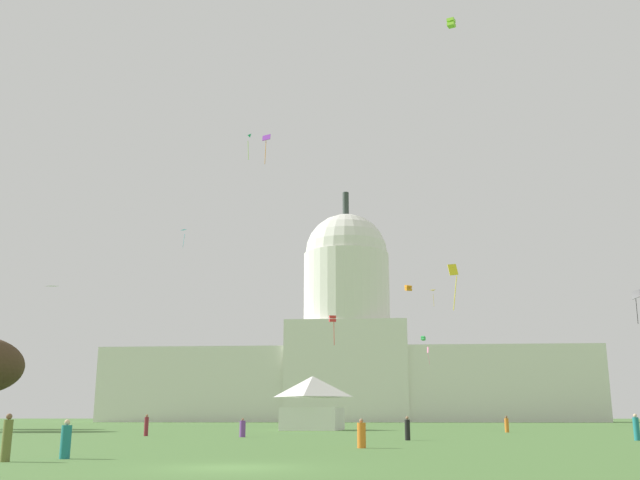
{
  "coord_description": "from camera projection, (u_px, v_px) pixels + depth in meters",
  "views": [
    {
      "loc": [
        4.71,
        -23.8,
        1.63
      ],
      "look_at": [
        -3.27,
        77.68,
        26.76
      ],
      "focal_mm": 40.04,
      "sensor_mm": 36.0,
      "label": 1
    }
  ],
  "objects": [
    {
      "name": "kite_violet_high",
      "position": [
        266.0,
        141.0,
        90.96
      ],
      "size": [
        1.08,
        0.61,
        4.04
      ],
      "rotation": [
        0.0,
        0.0,
        5.24
      ],
      "color": "purple"
    },
    {
      "name": "kite_yellow_low",
      "position": [
        453.0,
        275.0,
        64.77
      ],
      "size": [
        0.98,
        0.45,
        4.34
      ],
      "rotation": [
        0.0,
        0.0,
        2.69
      ],
      "color": "yellow"
    },
    {
      "name": "person_olive_mid_right",
      "position": [
        7.0,
        439.0,
        26.08
      ],
      "size": [
        0.35,
        0.35,
        1.71
      ],
      "rotation": [
        0.0,
        0.0,
        0.03
      ],
      "color": "olive",
      "rests_on": "ground_plane"
    },
    {
      "name": "kite_white_low",
      "position": [
        54.0,
        290.0,
        86.38
      ],
      "size": [
        1.43,
        0.96,
        0.19
      ],
      "rotation": [
        0.0,
        0.0,
        3.2
      ],
      "color": "white"
    },
    {
      "name": "person_black_back_center",
      "position": [
        407.0,
        429.0,
        48.67
      ],
      "size": [
        0.4,
        0.4,
        1.6
      ],
      "rotation": [
        0.0,
        0.0,
        1.45
      ],
      "color": "black",
      "rests_on": "ground_plane"
    },
    {
      "name": "kite_pink_low",
      "position": [
        428.0,
        352.0,
        168.01
      ],
      "size": [
        0.57,
        0.83,
        4.07
      ],
      "rotation": [
        0.0,
        0.0,
        4.42
      ],
      "color": "pink"
    },
    {
      "name": "kite_lime_high",
      "position": [
        451.0,
        23.0,
        106.73
      ],
      "size": [
        1.43,
        1.42,
        1.23
      ],
      "rotation": [
        0.0,
        0.0,
        1.13
      ],
      "color": "#8CD133"
    },
    {
      "name": "person_maroon_front_right",
      "position": [
        146.0,
        426.0,
        58.99
      ],
      "size": [
        0.37,
        0.37,
        1.75
      ],
      "rotation": [
        0.0,
        0.0,
        4.62
      ],
      "color": "maroon",
      "rests_on": "ground_plane"
    },
    {
      "name": "kite_orange_mid",
      "position": [
        408.0,
        288.0,
        132.48
      ],
      "size": [
        1.38,
        1.43,
        1.26
      ],
      "rotation": [
        0.0,
        0.0,
        0.36
      ],
      "color": "orange"
    },
    {
      "name": "person_orange_near_tree_east",
      "position": [
        507.0,
        425.0,
        71.68
      ],
      "size": [
        0.58,
        0.58,
        1.64
      ],
      "rotation": [
        0.0,
        0.0,
        3.94
      ],
      "color": "orange",
      "rests_on": "ground_plane"
    },
    {
      "name": "person_orange_lawn_far_right",
      "position": [
        362.0,
        435.0,
        37.01
      ],
      "size": [
        0.63,
        0.63,
        1.49
      ],
      "rotation": [
        0.0,
        0.0,
        4.04
      ],
      "color": "orange",
      "rests_on": "ground_plane"
    },
    {
      "name": "kite_turquoise_high",
      "position": [
        248.0,
        140.0,
        109.67
      ],
      "size": [
        0.82,
        1.3,
        3.86
      ],
      "rotation": [
        0.0,
        0.0,
        4.99
      ],
      "color": "teal"
    },
    {
      "name": "kite_cyan_high",
      "position": [
        185.0,
        232.0,
        167.1
      ],
      "size": [
        1.59,
        1.01,
        4.11
      ],
      "rotation": [
        0.0,
        0.0,
        2.84
      ],
      "color": "#33BCDB"
    },
    {
      "name": "kite_red_low",
      "position": [
        333.0,
        319.0,
        85.74
      ],
      "size": [
        0.92,
        0.94,
        3.56
      ],
      "rotation": [
        0.0,
        0.0,
        3.34
      ],
      "color": "red"
    },
    {
      "name": "event_tent",
      "position": [
        313.0,
        402.0,
        83.77
      ],
      "size": [
        7.59,
        7.92,
        6.2
      ],
      "rotation": [
        0.0,
        0.0,
        -0.11
      ],
      "color": "white",
      "rests_on": "ground_plane"
    },
    {
      "name": "person_purple_mid_center",
      "position": [
        243.0,
        429.0,
        55.99
      ],
      "size": [
        0.65,
        0.65,
        1.45
      ],
      "rotation": [
        0.0,
        0.0,
        0.58
      ],
      "color": "#703D93",
      "rests_on": "ground_plane"
    },
    {
      "name": "kite_black_low",
      "position": [
        636.0,
        297.0,
        84.46
      ],
      "size": [
        0.91,
        1.21,
        4.13
      ],
      "rotation": [
        0.0,
        0.0,
        1.51
      ],
      "color": "black"
    },
    {
      "name": "person_teal_edge_east",
      "position": [
        66.0,
        441.0,
        27.84
      ],
      "size": [
        0.55,
        0.55,
        1.49
      ],
      "rotation": [
        0.0,
        0.0,
        5.29
      ],
      "color": "#1E757A",
      "rests_on": "ground_plane"
    },
    {
      "name": "ground_plane",
      "position": [
        232.0,
        468.0,
        23.0
      ],
      "size": [
        800.0,
        800.0,
        0.0
      ],
      "primitive_type": "plane",
      "color": "#4C7538"
    },
    {
      "name": "person_teal_near_tree_west",
      "position": [
        636.0,
        428.0,
        48.32
      ],
      "size": [
        0.56,
        0.56,
        1.77
      ],
      "rotation": [
        0.0,
        0.0,
        5.46
      ],
      "color": "#1E757A",
      "rests_on": "ground_plane"
    },
    {
      "name": "kite_gold_mid",
      "position": [
        434.0,
        293.0,
        165.99
      ],
      "size": [
        1.24,
        0.98,
        3.52
      ],
      "rotation": [
        0.0,
        0.0,
        2.75
      ],
      "color": "gold"
    },
    {
      "name": "kite_green_low",
      "position": [
        423.0,
        338.0,
        150.48
      ],
      "size": [
        1.07,
        1.09,
        0.92
      ],
      "rotation": [
        0.0,
        0.0,
        2.61
      ],
      "color": "green"
    },
    {
      "name": "capitol_building",
      "position": [
        347.0,
        355.0,
        195.65
      ],
      "size": [
        132.09,
        24.16,
        64.57
      ],
      "color": "silver",
      "rests_on": "ground_plane"
    }
  ]
}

